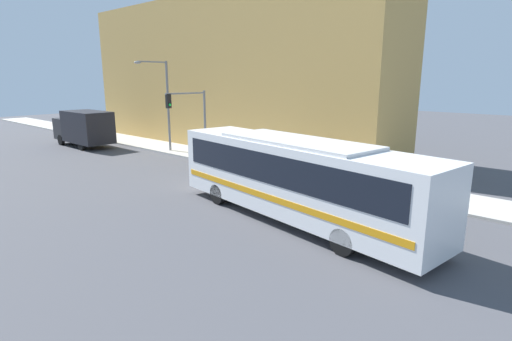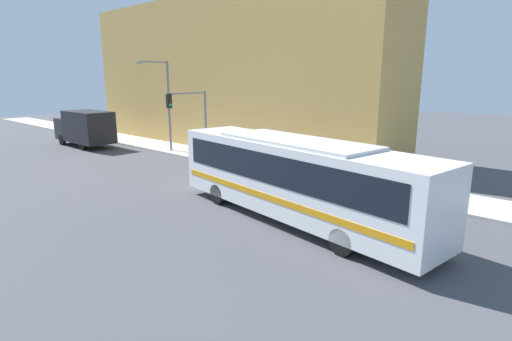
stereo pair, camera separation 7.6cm
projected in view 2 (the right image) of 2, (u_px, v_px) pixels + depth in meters
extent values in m
plane|color=#47474C|center=(310.00, 218.00, 16.48)|extent=(120.00, 120.00, 0.00)
cube|color=#B7B2A8|center=(157.00, 145.00, 34.00)|extent=(3.31, 70.00, 0.13)
cube|color=tan|center=(226.00, 74.00, 33.52)|extent=(6.00, 30.34, 12.03)
cube|color=white|center=(295.00, 177.00, 15.83)|extent=(4.31, 12.42, 2.80)
cube|color=black|center=(295.00, 165.00, 15.71)|extent=(4.21, 11.47, 1.15)
cube|color=orange|center=(295.00, 192.00, 15.97)|extent=(4.28, 11.95, 0.24)
cube|color=silver|center=(296.00, 141.00, 15.50)|extent=(3.32, 6.97, 0.16)
cylinder|color=black|center=(257.00, 186.00, 19.68)|extent=(0.41, 0.96, 0.93)
cylinder|color=black|center=(218.00, 194.00, 18.25)|extent=(0.41, 0.96, 0.93)
cylinder|color=black|center=(383.00, 226.00, 14.32)|extent=(0.41, 0.96, 0.93)
cylinder|color=black|center=(342.00, 242.00, 12.90)|extent=(0.41, 0.96, 0.93)
cube|color=black|center=(89.00, 127.00, 33.07)|extent=(2.41, 4.74, 2.56)
cube|color=#262628|center=(72.00, 128.00, 35.31)|extent=(2.29, 1.84, 1.81)
cylinder|color=black|center=(62.00, 140.00, 34.54)|extent=(0.25, 0.90, 0.90)
cylinder|color=black|center=(82.00, 145.00, 32.02)|extent=(0.25, 0.90, 0.90)
cylinder|color=gold|center=(295.00, 171.00, 23.07)|extent=(0.26, 0.26, 0.60)
sphere|color=gold|center=(295.00, 164.00, 22.98)|extent=(0.25, 0.25, 0.25)
cylinder|color=gold|center=(297.00, 170.00, 22.97)|extent=(0.12, 0.16, 0.12)
cylinder|color=slate|center=(206.00, 125.00, 27.92)|extent=(0.16, 0.16, 4.69)
cylinder|color=slate|center=(186.00, 93.00, 26.27)|extent=(3.20, 0.11, 0.11)
cube|color=black|center=(169.00, 101.00, 25.36)|extent=(0.30, 0.24, 0.90)
sphere|color=#19D83F|center=(170.00, 105.00, 25.32)|extent=(0.18, 0.18, 0.18)
cylinder|color=slate|center=(255.00, 160.00, 25.06)|extent=(0.06, 0.06, 0.98)
cylinder|color=#4C4C51|center=(255.00, 151.00, 24.92)|extent=(0.14, 0.14, 0.22)
cylinder|color=slate|center=(169.00, 107.00, 30.60)|extent=(0.18, 0.18, 6.78)
cylinder|color=slate|center=(153.00, 62.00, 28.99)|extent=(2.42, 0.11, 0.11)
ellipsoid|color=gray|center=(138.00, 63.00, 28.13)|extent=(0.56, 0.28, 0.20)
cylinder|color=#23283D|center=(290.00, 165.00, 23.99)|extent=(0.28, 0.28, 0.81)
cylinder|color=black|center=(290.00, 153.00, 23.82)|extent=(0.34, 0.34, 0.67)
sphere|color=tan|center=(290.00, 146.00, 23.72)|extent=(0.22, 0.22, 0.22)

